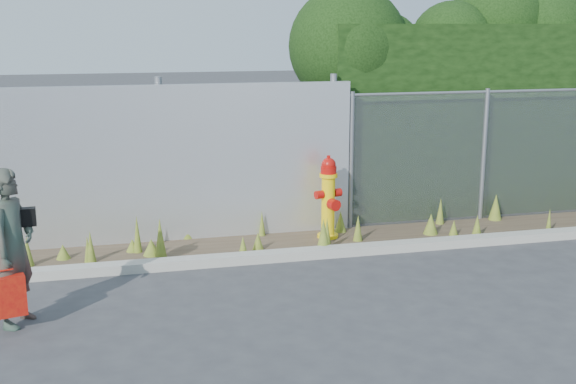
{
  "coord_description": "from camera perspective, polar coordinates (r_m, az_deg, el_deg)",
  "views": [
    {
      "loc": [
        -2.34,
        -6.91,
        2.99
      ],
      "look_at": [
        -0.3,
        1.4,
        1.0
      ],
      "focal_mm": 45.0,
      "sensor_mm": 36.0,
      "label": 1
    }
  ],
  "objects": [
    {
      "name": "black_shoulder_bag",
      "position": [
        7.78,
        -20.2,
        -1.88
      ],
      "size": [
        0.25,
        0.1,
        0.19
      ],
      "rotation": [
        0.0,
        0.0,
        0.08
      ],
      "color": "black"
    },
    {
      "name": "weed_strip",
      "position": [
        9.97,
        -2.03,
        -3.6
      ],
      "size": [
        16.0,
        1.35,
        0.55
      ],
      "color": "#4A3A2A",
      "rests_on": "ground"
    },
    {
      "name": "curb",
      "position": [
        9.48,
        1.19,
        -4.91
      ],
      "size": [
        16.0,
        0.22,
        0.12
      ],
      "primitive_type": "cube",
      "color": "#A3A093",
      "rests_on": "ground"
    },
    {
      "name": "chainlink_fence",
      "position": [
        12.06,
        19.58,
        2.99
      ],
      "size": [
        6.5,
        0.07,
        2.05
      ],
      "color": "gray",
      "rests_on": "ground"
    },
    {
      "name": "woman",
      "position": [
        7.75,
        -20.92,
        -4.11
      ],
      "size": [
        0.59,
        0.7,
        1.63
      ],
      "primitive_type": "imported",
      "rotation": [
        0.0,
        0.0,
        1.17
      ],
      "color": "#106B53",
      "rests_on": "ground"
    },
    {
      "name": "hedge",
      "position": [
        12.83,
        17.59,
        8.43
      ],
      "size": [
        7.81,
        1.87,
        3.79
      ],
      "color": "black",
      "rests_on": "ground"
    },
    {
      "name": "corrugated_fence",
      "position": [
        10.13,
        -18.68,
        1.67
      ],
      "size": [
        8.5,
        0.21,
        2.3
      ],
      "color": "silver",
      "rests_on": "ground"
    },
    {
      "name": "ground",
      "position": [
        7.88,
        4.61,
        -9.24
      ],
      "size": [
        80.0,
        80.0,
        0.0
      ],
      "primitive_type": "plane",
      "color": "#38383A",
      "rests_on": "ground"
    },
    {
      "name": "fire_hydrant",
      "position": [
        10.2,
        3.21,
        -0.55
      ],
      "size": [
        0.4,
        0.36,
        1.21
      ],
      "rotation": [
        0.0,
        0.0,
        0.26
      ],
      "color": "yellow",
      "rests_on": "ground"
    },
    {
      "name": "red_tote_bag",
      "position": [
        7.67,
        -21.37,
        -7.7
      ],
      "size": [
        0.37,
        0.14,
        0.48
      ],
      "rotation": [
        0.0,
        0.0,
        0.24
      ],
      "color": "#A5090A"
    }
  ]
}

